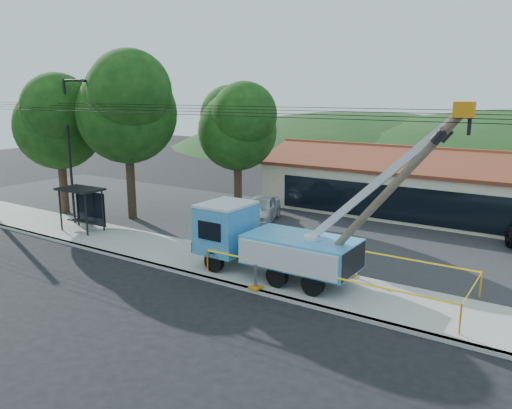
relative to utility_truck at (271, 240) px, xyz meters
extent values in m
plane|color=black|center=(-1.24, -3.95, -1.75)|extent=(120.00, 120.00, 0.00)
cube|color=#A8A69D|center=(-1.24, -1.85, -1.67)|extent=(60.00, 0.25, 0.15)
cube|color=#A8A69D|center=(-1.24, 0.05, -1.67)|extent=(60.00, 4.00, 0.15)
cube|color=#28282B|center=(-1.24, 8.05, -1.70)|extent=(60.00, 12.00, 0.10)
cube|color=beige|center=(2.76, 16.05, -0.05)|extent=(22.00, 8.00, 3.40)
cube|color=black|center=(2.76, 12.03, -0.32)|extent=(18.04, 0.08, 2.21)
cube|color=brown|center=(2.76, 14.05, 2.15)|extent=(22.50, 4.53, 1.52)
cube|color=brown|center=(2.76, 18.05, 2.15)|extent=(22.50, 4.53, 1.52)
cube|color=brown|center=(2.76, 16.05, 2.80)|extent=(22.50, 0.30, 0.25)
cylinder|color=black|center=(-15.24, 1.05, 2.75)|extent=(0.16, 0.16, 9.00)
cylinder|color=black|center=(-14.34, 1.05, 7.15)|extent=(1.80, 0.14, 0.14)
cube|color=black|center=(-13.44, 1.05, 7.10)|extent=(0.50, 0.22, 0.15)
cylinder|color=#332316|center=(-13.24, 4.05, 0.78)|extent=(0.56, 0.56, 5.06)
sphere|color=#0F370F|center=(-13.24, 4.05, 5.15)|extent=(6.30, 6.30, 6.30)
sphere|color=#0F370F|center=(-14.50, 4.89, 6.30)|extent=(5.04, 5.04, 5.04)
sphere|color=#0F370F|center=(-11.98, 3.21, 6.53)|extent=(5.04, 5.04, 5.04)
cylinder|color=#332316|center=(-18.24, 2.55, 0.45)|extent=(0.56, 0.56, 4.40)
sphere|color=#0F370F|center=(-18.24, 2.55, 4.25)|extent=(5.70, 5.70, 5.70)
sphere|color=#0F370F|center=(-19.38, 3.31, 5.25)|extent=(4.56, 4.56, 4.56)
sphere|color=#0F370F|center=(-17.10, 1.79, 5.45)|extent=(4.56, 4.56, 4.56)
cylinder|color=#332316|center=(-8.24, 9.05, 0.34)|extent=(0.56, 0.56, 4.18)
sphere|color=#0F370F|center=(-8.24, 9.05, 3.95)|extent=(5.25, 5.25, 5.25)
sphere|color=#0F370F|center=(-9.29, 9.75, 4.90)|extent=(4.20, 4.20, 4.20)
sphere|color=#0F370F|center=(-7.19, 8.35, 5.09)|extent=(4.20, 4.20, 4.20)
ellipsoid|color=#153A16|center=(-16.24, 51.05, -1.75)|extent=(78.40, 56.00, 28.00)
cylinder|color=black|center=(-1.24, -0.85, 5.48)|extent=(60.00, 0.02, 0.02)
cylinder|color=black|center=(-1.24, -0.35, 5.60)|extent=(60.00, 0.02, 0.02)
cylinder|color=black|center=(-1.24, 0.15, 5.72)|extent=(60.00, 0.02, 0.02)
cylinder|color=black|center=(-1.24, 0.55, 5.84)|extent=(60.00, 0.02, 0.02)
cylinder|color=black|center=(-2.35, -1.10, -1.12)|extent=(0.95, 0.32, 0.95)
cylinder|color=black|center=(-2.35, 1.10, -1.12)|extent=(0.95, 0.32, 0.95)
cylinder|color=black|center=(1.02, -1.10, -1.12)|extent=(0.95, 0.32, 0.95)
cylinder|color=black|center=(1.02, 1.10, -1.12)|extent=(0.95, 0.32, 0.95)
cylinder|color=black|center=(2.70, -1.10, -1.12)|extent=(0.95, 0.32, 0.95)
cylinder|color=black|center=(2.70, 1.10, -1.12)|extent=(0.95, 0.32, 0.95)
cube|color=black|center=(0.39, 0.00, -0.85)|extent=(6.94, 1.05, 0.26)
cube|color=#3789C3|center=(-2.45, 0.00, 0.20)|extent=(2.10, 2.52, 2.21)
cube|color=silver|center=(-2.45, 0.00, 1.35)|extent=(2.10, 2.52, 0.13)
cube|color=black|center=(-3.45, 0.00, 0.36)|extent=(0.08, 1.89, 0.95)
cube|color=gray|center=(-3.55, 0.00, -0.64)|extent=(0.16, 2.42, 0.53)
cube|color=#3789C3|center=(1.54, 0.00, -0.22)|extent=(4.84, 2.52, 1.26)
cylinder|color=silver|center=(2.07, 0.00, 0.25)|extent=(0.74, 0.74, 0.63)
cube|color=silver|center=(4.88, 0.00, 3.20)|extent=(5.83, 0.29, 5.58)
cube|color=gray|center=(5.20, 0.00, 3.46)|extent=(3.50, 0.19, 3.36)
cube|color=orange|center=(7.69, -0.21, 5.88)|extent=(0.63, 0.53, 0.53)
cube|color=orange|center=(0.39, -1.79, -1.55)|extent=(0.47, 0.47, 0.08)
cube|color=orange|center=(3.12, 1.79, -1.55)|extent=(0.47, 0.47, 0.08)
cylinder|color=brown|center=(4.69, -0.06, 2.14)|extent=(6.26, 0.31, 7.67)
cube|color=brown|center=(7.20, -0.06, 5.27)|extent=(0.17, 1.76, 0.17)
cylinder|color=black|center=(7.01, 0.43, 4.98)|extent=(0.58, 0.35, 0.60)
cylinder|color=black|center=(7.01, -0.55, 4.98)|extent=(0.58, 0.35, 0.60)
cylinder|color=black|center=(-14.36, -0.52, -0.37)|extent=(0.11, 0.11, 2.45)
cylinder|color=black|center=(-12.12, -0.44, -0.37)|extent=(0.11, 0.11, 2.45)
cylinder|color=black|center=(-14.41, 0.70, -0.37)|extent=(0.11, 0.11, 2.45)
cylinder|color=black|center=(-12.17, 0.79, -0.37)|extent=(0.11, 0.11, 2.45)
cube|color=black|center=(-13.26, 0.13, 0.91)|extent=(2.72, 1.74, 0.12)
cube|color=black|center=(-13.29, 0.80, -0.37)|extent=(2.45, 0.15, 2.04)
cube|color=black|center=(-13.26, 0.13, -1.03)|extent=(2.26, 0.49, 0.08)
cylinder|color=orange|center=(-2.54, -1.35, -1.04)|extent=(0.07, 0.07, 1.10)
cylinder|color=orange|center=(8.39, -1.35, -1.04)|extent=(0.07, 0.07, 1.10)
cylinder|color=orange|center=(8.39, 2.40, -1.04)|extent=(0.07, 0.07, 1.10)
cylinder|color=orange|center=(-2.54, 2.40, -1.04)|extent=(0.07, 0.07, 1.10)
cube|color=yellow|center=(2.93, -1.35, -0.55)|extent=(10.93, 0.01, 0.07)
cube|color=yellow|center=(8.39, 0.53, -0.55)|extent=(0.01, 3.75, 0.07)
cube|color=yellow|center=(2.93, 2.40, -0.55)|extent=(10.93, 0.01, 0.07)
cube|color=yellow|center=(-2.54, 0.53, -0.55)|extent=(0.01, 3.75, 0.07)
imported|color=silver|center=(-5.65, 7.94, -1.75)|extent=(3.51, 5.25, 1.66)
camera|label=1|loc=(11.22, -18.16, 6.41)|focal=35.00mm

